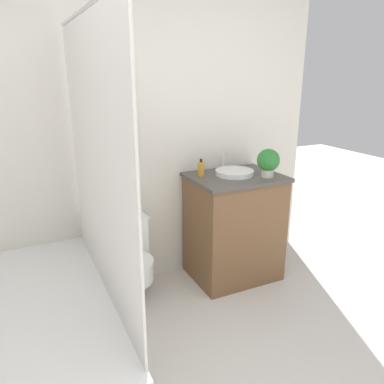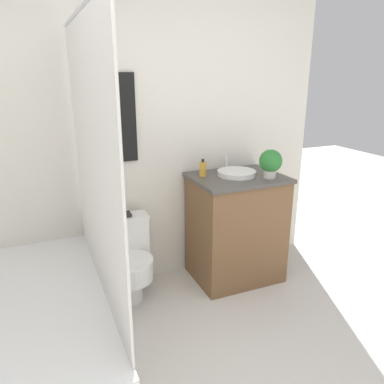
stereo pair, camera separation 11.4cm
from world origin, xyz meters
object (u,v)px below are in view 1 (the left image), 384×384
(sink, at_px, (234,172))
(soap_bottle, at_px, (201,169))
(toilet, at_px, (125,259))
(book_on_tank, at_px, (119,216))
(potted_plant, at_px, (268,161))

(sink, bearing_deg, soap_bottle, 161.49)
(toilet, xyz_separation_m, book_on_tank, (0.00, 0.11, 0.31))
(toilet, xyz_separation_m, soap_bottle, (0.67, 0.05, 0.62))
(potted_plant, bearing_deg, book_on_tank, 164.65)
(sink, relative_size, potted_plant, 1.54)
(sink, xyz_separation_m, soap_bottle, (-0.26, 0.09, 0.04))
(soap_bottle, height_order, potted_plant, potted_plant)
(toilet, distance_m, book_on_tank, 0.33)
(toilet, relative_size, sink, 1.82)
(sink, relative_size, soap_bottle, 2.48)
(soap_bottle, bearing_deg, potted_plant, -28.33)
(sink, bearing_deg, toilet, 177.70)
(toilet, height_order, potted_plant, potted_plant)
(soap_bottle, relative_size, book_on_tank, 0.86)
(toilet, relative_size, soap_bottle, 4.52)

